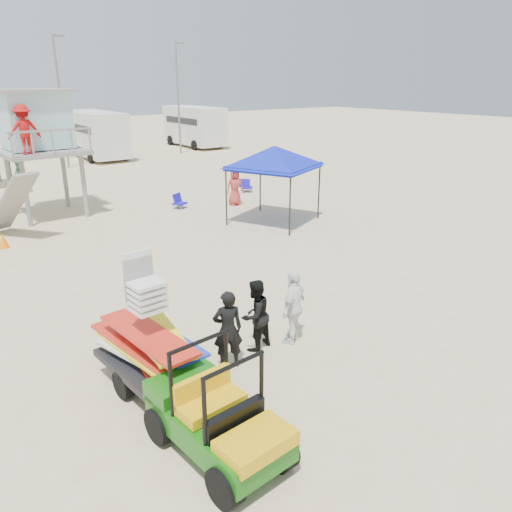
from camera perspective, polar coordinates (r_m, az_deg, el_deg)
ground at (r=10.61m, az=7.59°, el=-11.61°), size 140.00×140.00×0.00m
utility_cart at (r=7.78m, az=-4.47°, el=-17.16°), size 1.35×2.42×1.77m
surf_trailer at (r=9.47m, az=-12.09°, el=-9.34°), size 1.56×2.63×2.35m
man_left at (r=9.92m, az=-3.25°, el=-8.38°), size 0.70×0.58×1.64m
man_mid at (r=10.55m, az=-0.11°, el=-6.78°), size 0.87×0.74×1.56m
man_right at (r=10.83m, az=4.33°, el=-5.79°), size 1.06×0.79×1.67m
lifeguard_tower at (r=22.39m, az=-23.94°, el=13.49°), size 3.25×3.25×4.98m
canopy_blue at (r=19.65m, az=2.11°, el=12.07°), size 3.83×3.83×3.44m
cone_near at (r=19.10m, az=-26.92°, el=1.58°), size 0.34×0.34×0.50m
beach_chair_b at (r=22.68m, az=-8.85°, el=6.24°), size 0.71×0.79×0.64m
beach_chair_c at (r=25.75m, az=-1.20°, el=8.06°), size 0.74×0.85×0.64m
rv_mid_right at (r=38.66m, az=-17.88°, el=13.27°), size 2.64×7.00×3.25m
rv_far_right at (r=43.71m, az=-7.05°, el=14.67°), size 2.64×6.60×3.25m
light_pole_left at (r=34.77m, az=-21.39°, el=15.92°), size 0.14×0.14×8.00m
light_pole_right at (r=39.52m, az=-8.89°, el=17.27°), size 0.14×0.14×8.00m
distant_beachgoers at (r=25.11m, az=-15.81°, el=8.22°), size 8.16×9.37×1.66m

